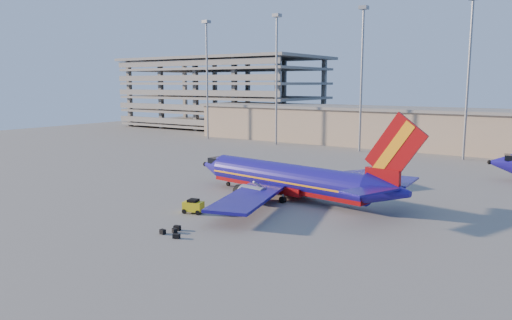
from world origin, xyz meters
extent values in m
plane|color=slate|center=(0.00, 0.00, 0.00)|extent=(220.00, 220.00, 0.00)
cube|color=gray|center=(10.00, 58.00, 4.00)|extent=(120.00, 15.00, 8.00)
cube|color=slate|center=(10.00, 58.00, 8.20)|extent=(122.00, 16.00, 0.60)
cube|color=slate|center=(-62.00, 74.00, 1.00)|extent=(60.00, 30.00, 0.70)
cube|color=slate|center=(-62.00, 74.00, 5.20)|extent=(60.00, 30.00, 0.70)
cube|color=slate|center=(-62.00, 74.00, 9.40)|extent=(60.00, 30.00, 0.70)
cube|color=slate|center=(-62.00, 74.00, 13.60)|extent=(60.00, 30.00, 0.70)
cube|color=slate|center=(-62.00, 74.00, 17.80)|extent=(60.00, 30.00, 0.70)
cube|color=slate|center=(-62.00, 74.00, 21.00)|extent=(62.00, 32.00, 0.80)
cube|color=slate|center=(-62.00, 87.00, 10.50)|extent=(1.20, 1.20, 21.00)
cylinder|color=gray|center=(-45.00, 46.00, 14.00)|extent=(0.44, 0.44, 28.00)
cube|color=gray|center=(-45.00, 46.00, 28.30)|extent=(1.60, 1.60, 0.70)
cylinder|color=gray|center=(-25.00, 46.00, 14.00)|extent=(0.44, 0.44, 28.00)
cube|color=gray|center=(-25.00, 46.00, 28.30)|extent=(1.60, 1.60, 0.70)
cylinder|color=gray|center=(-5.00, 46.00, 14.00)|extent=(0.44, 0.44, 28.00)
cube|color=gray|center=(-5.00, 46.00, 28.30)|extent=(1.60, 1.60, 0.70)
cylinder|color=gray|center=(15.00, 46.00, 14.00)|extent=(0.44, 0.44, 28.00)
cylinder|color=navy|center=(4.24, 1.94, 2.48)|extent=(22.30, 6.46, 3.40)
cube|color=maroon|center=(4.24, 1.94, 1.61)|extent=(22.21, 5.83, 1.19)
cube|color=orange|center=(4.24, 1.94, 2.25)|extent=(22.31, 6.50, 0.20)
cone|color=navy|center=(-8.58, 3.76, 2.48)|extent=(4.30, 3.91, 3.40)
cube|color=black|center=(-7.40, 3.59, 3.35)|extent=(2.52, 2.67, 0.73)
cone|color=navy|center=(17.52, 0.05, 2.80)|extent=(5.21, 4.04, 3.40)
cube|color=maroon|center=(16.79, 0.15, 4.04)|extent=(3.89, 1.04, 2.02)
cube|color=maroon|center=(18.06, -0.03, 7.26)|extent=(6.72, 1.24, 7.33)
cube|color=orange|center=(17.88, 0.00, 7.26)|extent=(4.49, 1.01, 5.75)
cube|color=navy|center=(17.59, 3.19, 3.31)|extent=(3.15, 6.05, 0.20)
cube|color=navy|center=(16.71, -2.99, 3.31)|extent=(4.61, 6.47, 0.20)
cube|color=navy|center=(6.74, 9.74, 1.65)|extent=(11.45, 14.50, 0.32)
cube|color=navy|center=(4.47, -6.26, 1.65)|extent=(8.32, 14.95, 0.32)
cube|color=maroon|center=(4.70, 1.87, 1.24)|extent=(5.96, 4.32, 0.92)
cylinder|color=gray|center=(3.82, 6.82, 1.06)|extent=(3.54, 2.37, 1.93)
cylinder|color=gray|center=(2.48, -2.64, 1.06)|extent=(3.54, 2.37, 1.93)
cylinder|color=gray|center=(-5.76, 3.36, 0.51)|extent=(0.25, 0.25, 1.01)
cylinder|color=black|center=(-5.76, 3.36, 0.29)|extent=(0.61, 0.31, 0.59)
cylinder|color=black|center=(5.94, 4.11, 0.39)|extent=(0.83, 0.61, 0.77)
cylinder|color=black|center=(5.27, -0.62, 0.39)|extent=(0.83, 0.61, 0.77)
cone|color=navy|center=(23.99, 28.62, 2.51)|extent=(4.42, 4.04, 3.43)
cube|color=gold|center=(-0.15, -9.98, 0.75)|extent=(2.33, 1.68, 1.00)
cube|color=black|center=(-0.15, -9.98, 1.35)|extent=(1.24, 1.31, 0.35)
cylinder|color=black|center=(-1.06, -9.65, 0.26)|extent=(0.55, 0.30, 0.52)
cylinder|color=black|center=(-0.79, -10.71, 0.26)|extent=(0.55, 0.30, 0.52)
cylinder|color=black|center=(0.49, -9.25, 0.26)|extent=(0.55, 0.30, 0.52)
cylinder|color=black|center=(0.76, -10.32, 0.26)|extent=(0.55, 0.30, 0.52)
cube|color=black|center=(2.50, -17.19, 0.22)|extent=(0.56, 0.44, 0.44)
cube|color=black|center=(3.16, -16.31, 0.21)|extent=(0.65, 0.58, 0.42)
cube|color=black|center=(4.44, -17.43, 0.20)|extent=(0.71, 0.59, 0.41)
cube|color=black|center=(2.78, -15.57, 0.23)|extent=(0.69, 0.55, 0.46)
camera|label=1|loc=(34.58, -48.75, 13.69)|focal=35.00mm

